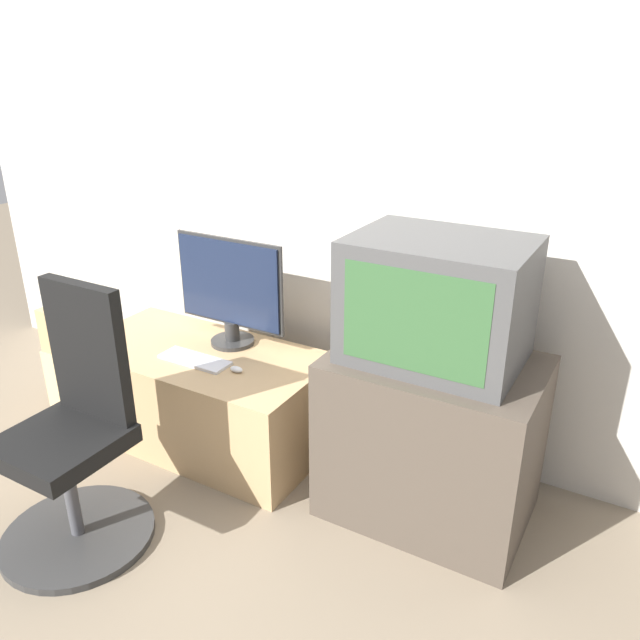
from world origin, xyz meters
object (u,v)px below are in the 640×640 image
keyboard (195,360)px  crt_tv (437,301)px  office_chair (75,447)px  cardboard_box_lower (72,377)px  mouse (236,369)px  main_monitor (230,290)px

keyboard → crt_tv: bearing=7.9°
office_chair → cardboard_box_lower: 1.08m
keyboard → mouse: 0.23m
cardboard_box_lower → crt_tv: bearing=4.9°
keyboard → main_monitor: bearing=83.1°
keyboard → crt_tv: crt_tv is taller
main_monitor → crt_tv: size_ratio=0.92×
crt_tv → office_chair: bearing=-143.2°
main_monitor → mouse: size_ratio=9.33×
mouse → main_monitor: bearing=130.1°
office_chair → main_monitor: bearing=86.9°
main_monitor → mouse: main_monitor is taller
cardboard_box_lower → main_monitor: bearing=16.5°
keyboard → office_chair: size_ratio=0.34×
office_chair → cardboard_box_lower: bearing=142.5°
main_monitor → mouse: bearing=-49.9°
main_monitor → office_chair: office_chair is taller
main_monitor → crt_tv: crt_tv is taller
crt_tv → office_chair: (-1.09, -0.81, -0.53)m
crt_tv → mouse: bearing=-170.7°
keyboard → cardboard_box_lower: size_ratio=1.04×
main_monitor → office_chair: (-0.05, -0.91, -0.35)m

